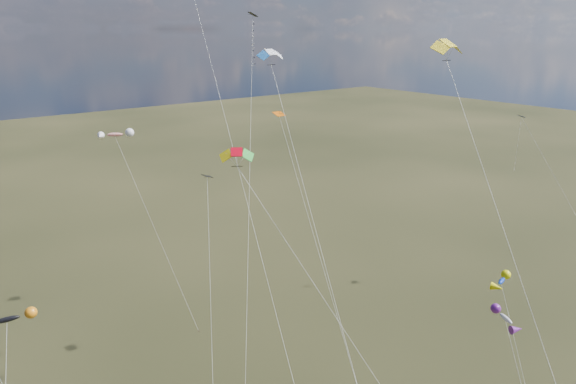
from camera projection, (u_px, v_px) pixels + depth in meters
diamond_black_high at (253, 60)px, 55.89m from camera, size 17.18×22.55×34.26m
diamond_navy_tall at (193, 8)px, 50.33m from camera, size 9.78×35.58×40.47m
diamond_black_mid at (210, 268)px, 40.72m from camera, size 6.79×11.04×20.99m
diamond_navy_right at (523, 151)px, 63.97m from camera, size 3.77×19.92×22.31m
diamond_orange_center at (300, 187)px, 47.51m from camera, size 2.00×15.04×24.98m
parafoil_yellow at (449, 47)px, 30.86m from camera, size 10.07×23.60×32.25m
parafoil_blue_white at (272, 55)px, 41.67m from camera, size 9.46×26.21×31.25m
parafoil_tricolor at (238, 154)px, 33.75m from camera, size 9.49×17.21×25.31m
novelty_black_orange at (6, 320)px, 36.62m from camera, size 5.69×9.83×13.14m
novelty_white_purple at (506, 320)px, 34.08m from camera, size 4.52×9.92×14.49m
novelty_redwhite_stripe at (115, 135)px, 57.29m from camera, size 5.35×12.11×21.79m
novelty_blue_yellow at (502, 282)px, 41.08m from camera, size 4.88×8.59×13.66m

